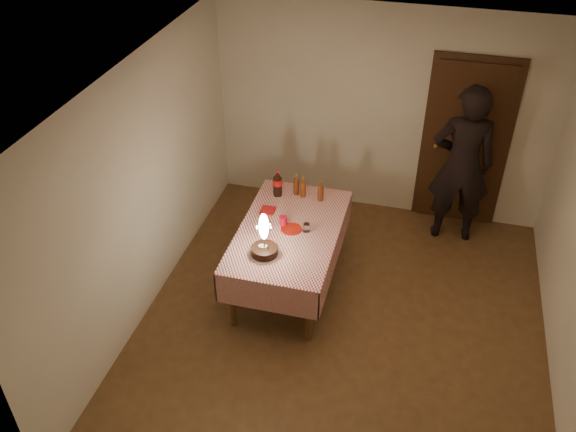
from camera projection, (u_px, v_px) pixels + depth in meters
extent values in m
cube|color=brown|center=(341.00, 326.00, 6.18)|extent=(4.00, 4.50, 0.01)
cube|color=beige|center=(382.00, 114.00, 7.20)|extent=(4.00, 0.04, 2.60)
cube|color=beige|center=(143.00, 191.00, 5.84)|extent=(0.04, 4.50, 2.60)
cube|color=silver|center=(358.00, 86.00, 4.67)|extent=(4.00, 4.50, 0.04)
cube|color=#472814|center=(465.00, 146.00, 7.13)|extent=(0.85, 0.05, 2.05)
sphere|color=#B28C33|center=(436.00, 146.00, 7.17)|extent=(0.06, 0.06, 0.06)
cube|color=brown|center=(289.00, 232.00, 6.28)|extent=(0.90, 1.60, 0.04)
cylinder|color=brown|center=(232.00, 299.00, 6.00)|extent=(0.07, 0.07, 0.70)
cylinder|color=brown|center=(309.00, 313.00, 5.84)|extent=(0.07, 0.07, 0.70)
cylinder|color=brown|center=(273.00, 215.00, 7.16)|extent=(0.07, 0.07, 0.70)
cylinder|color=brown|center=(338.00, 225.00, 7.00)|extent=(0.07, 0.07, 0.70)
cube|color=white|center=(289.00, 230.00, 6.27)|extent=(1.02, 1.72, 0.01)
cube|color=white|center=(266.00, 298.00, 5.70)|extent=(1.02, 0.01, 0.34)
cube|color=white|center=(308.00, 199.00, 7.04)|extent=(1.02, 0.01, 0.34)
cube|color=white|center=(243.00, 236.00, 6.48)|extent=(0.01, 1.72, 0.34)
cube|color=white|center=(337.00, 251.00, 6.27)|extent=(0.01, 1.72, 0.34)
cylinder|color=white|center=(265.00, 254.00, 5.93)|extent=(0.33, 0.33, 0.01)
cylinder|color=black|center=(264.00, 250.00, 5.91)|extent=(0.26, 0.26, 0.08)
cylinder|color=white|center=(263.00, 246.00, 5.90)|extent=(0.07, 0.07, 0.00)
sphere|color=red|center=(268.00, 248.00, 5.86)|extent=(0.02, 0.02, 0.02)
cube|color=#19721E|center=(269.00, 249.00, 5.86)|extent=(0.02, 0.01, 0.00)
cube|color=#19721E|center=(266.00, 249.00, 5.86)|extent=(0.01, 0.02, 0.00)
cylinder|color=#262628|center=(264.00, 242.00, 5.85)|extent=(0.01, 0.01, 0.12)
ellipsoid|color=#FFF2BF|center=(264.00, 227.00, 5.74)|extent=(0.09, 0.09, 0.29)
sphere|color=white|center=(264.00, 236.00, 5.80)|extent=(0.04, 0.04, 0.04)
cylinder|color=#AA170B|center=(291.00, 229.00, 6.26)|extent=(0.22, 0.22, 0.01)
cylinder|color=red|center=(283.00, 221.00, 6.30)|extent=(0.08, 0.08, 0.10)
cylinder|color=white|center=(307.00, 228.00, 6.21)|extent=(0.07, 0.07, 0.09)
cube|color=#B01415|center=(268.00, 210.00, 6.52)|extent=(0.15, 0.15, 0.02)
cylinder|color=black|center=(278.00, 187.00, 6.72)|extent=(0.10, 0.10, 0.22)
cylinder|color=red|center=(278.00, 182.00, 6.69)|extent=(0.10, 0.10, 0.07)
cone|color=black|center=(277.00, 175.00, 6.63)|extent=(0.10, 0.10, 0.08)
cylinder|color=red|center=(277.00, 172.00, 6.61)|extent=(0.03, 0.03, 0.02)
cylinder|color=#602A10|center=(296.00, 187.00, 6.75)|extent=(0.06, 0.06, 0.18)
cone|color=#602A10|center=(296.00, 178.00, 6.68)|extent=(0.06, 0.06, 0.06)
cylinder|color=olive|center=(296.00, 175.00, 6.66)|extent=(0.02, 0.02, 0.02)
cylinder|color=#602A10|center=(321.00, 193.00, 6.65)|extent=(0.06, 0.06, 0.18)
cone|color=#602A10|center=(321.00, 184.00, 6.58)|extent=(0.06, 0.06, 0.06)
cylinder|color=olive|center=(321.00, 181.00, 6.56)|extent=(0.02, 0.02, 0.02)
cylinder|color=#602A10|center=(303.00, 190.00, 6.71)|extent=(0.06, 0.06, 0.18)
cone|color=#602A10|center=(303.00, 180.00, 6.64)|extent=(0.06, 0.06, 0.06)
cylinder|color=olive|center=(303.00, 178.00, 6.62)|extent=(0.02, 0.02, 0.02)
imported|color=black|center=(462.00, 165.00, 6.87)|extent=(0.76, 0.54, 1.95)
cube|color=black|center=(471.00, 104.00, 6.57)|extent=(0.14, 0.10, 0.10)
cylinder|color=black|center=(471.00, 101.00, 6.63)|extent=(0.08, 0.09, 0.08)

